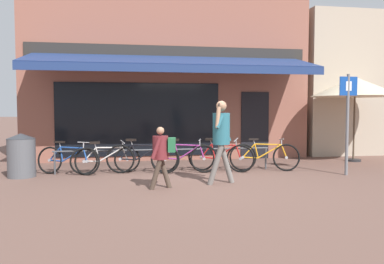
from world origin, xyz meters
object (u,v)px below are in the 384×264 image
at_px(bicycle_purple, 184,157).
at_px(pedestrian_child, 162,151).
at_px(bicycle_orange, 264,156).
at_px(parking_sign, 348,113).
at_px(bicycle_silver, 106,159).
at_px(cafe_parasol, 355,87).
at_px(pedestrian_adult, 221,133).
at_px(bicycle_red, 220,157).
at_px(litter_bin, 21,155).
at_px(bicycle_black, 142,158).
at_px(bicycle_blue, 68,160).

xyz_separation_m(bicycle_purple, pedestrian_child, (-0.69, -1.80, 0.38)).
height_order(bicycle_orange, parking_sign, parking_sign).
xyz_separation_m(bicycle_silver, cafe_parasol, (7.20, 1.07, 1.86)).
bearing_deg(pedestrian_adult, bicycle_red, -95.18).
xyz_separation_m(bicycle_orange, litter_bin, (-5.81, 0.05, 0.14)).
bearing_deg(parking_sign, bicycle_purple, 165.42).
distance_m(pedestrian_adult, pedestrian_child, 1.32).
xyz_separation_m(bicycle_black, pedestrian_child, (0.33, -1.79, 0.37)).
distance_m(bicycle_purple, bicycle_orange, 2.04).
height_order(pedestrian_adult, parking_sign, parking_sign).
xyz_separation_m(bicycle_silver, litter_bin, (-1.87, -0.16, 0.15)).
relative_size(bicycle_blue, litter_bin, 1.56).
height_order(bicycle_silver, pedestrian_adult, pedestrian_adult).
relative_size(pedestrian_child, litter_bin, 1.22).
bearing_deg(cafe_parasol, bicycle_blue, -172.70).
distance_m(bicycle_purple, cafe_parasol, 5.75).
bearing_deg(litter_bin, bicycle_black, 0.45).
xyz_separation_m(litter_bin, cafe_parasol, (9.08, 1.23, 1.71)).
relative_size(bicycle_silver, pedestrian_child, 1.36).
height_order(bicycle_black, cafe_parasol, cafe_parasol).
xyz_separation_m(bicycle_orange, pedestrian_child, (-2.73, -1.73, 0.38)).
relative_size(bicycle_blue, parking_sign, 0.66).
bearing_deg(pedestrian_adult, parking_sign, -162.35).
distance_m(pedestrian_adult, parking_sign, 3.25).
distance_m(bicycle_orange, litter_bin, 5.81).
height_order(bicycle_orange, litter_bin, litter_bin).
xyz_separation_m(bicycle_silver, bicycle_orange, (3.93, -0.21, 0.02)).
xyz_separation_m(bicycle_red, pedestrian_child, (-1.60, -1.78, 0.37)).
relative_size(bicycle_blue, bicycle_silver, 0.94).
height_order(bicycle_orange, pedestrian_adult, pedestrian_adult).
relative_size(bicycle_purple, pedestrian_adult, 0.94).
height_order(bicycle_purple, parking_sign, parking_sign).
bearing_deg(bicycle_black, cafe_parasol, 23.09).
height_order(bicycle_black, pedestrian_child, pedestrian_child).
bearing_deg(pedestrian_child, bicycle_orange, -138.70).
bearing_deg(bicycle_blue, bicycle_purple, 18.62).
height_order(bicycle_black, bicycle_red, same).
xyz_separation_m(bicycle_silver, pedestrian_child, (1.20, -1.93, 0.40)).
height_order(bicycle_orange, cafe_parasol, cafe_parasol).
distance_m(pedestrian_child, litter_bin, 3.56).
relative_size(bicycle_black, litter_bin, 1.76).
bearing_deg(bicycle_silver, bicycle_orange, -13.42).
bearing_deg(bicycle_purple, bicycle_red, 12.71).
relative_size(bicycle_silver, cafe_parasol, 0.65).
relative_size(bicycle_black, bicycle_red, 1.13).
xyz_separation_m(bicycle_black, parking_sign, (4.76, -0.97, 1.08)).
height_order(bicycle_blue, bicycle_silver, bicycle_blue).
bearing_deg(bicycle_black, bicycle_red, 11.79).
distance_m(bicycle_red, litter_bin, 4.68).
bearing_deg(bicycle_red, pedestrian_adult, -77.51).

